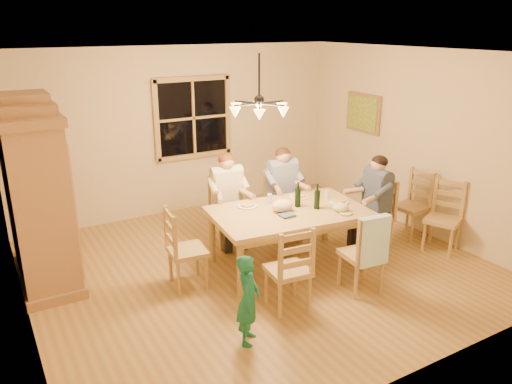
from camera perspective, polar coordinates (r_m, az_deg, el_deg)
floor at (r=6.59m, az=0.32°, el=-8.52°), size 5.50×5.50×0.00m
ceiling at (r=5.87m, az=0.37°, el=15.61°), size 5.50×5.00×0.02m
wall_back at (r=8.28m, az=-8.51°, el=6.92°), size 5.50×0.02×2.70m
wall_left at (r=5.32m, az=-26.11°, el=-1.54°), size 0.02×5.00×2.70m
wall_right at (r=7.81m, az=18.10°, el=5.48°), size 0.02×5.00×2.70m
window at (r=8.29m, az=-7.20°, el=8.40°), size 1.30×0.06×1.30m
painting at (r=8.57m, az=12.15°, el=8.80°), size 0.06×0.78×0.64m
chandelier at (r=5.93m, az=0.36°, el=9.60°), size 0.77×0.68×0.71m
armoire at (r=6.38m, az=-23.63°, el=-0.81°), size 0.66×1.40×2.30m
dining_table at (r=6.40m, az=3.76°, el=-2.91°), size 2.06×1.39×0.76m
chair_far_left at (r=7.13m, az=-3.23°, el=-3.69°), size 0.48×0.46×0.99m
chair_far_right at (r=7.46m, az=3.00°, el=-2.65°), size 0.48×0.46×0.99m
chair_near_left at (r=5.61m, az=3.64°, el=-10.27°), size 0.48×0.46×0.99m
chair_near_right at (r=6.08m, az=11.90°, el=-8.25°), size 0.48×0.46×0.99m
chair_end_left at (r=6.09m, az=-7.79°, el=-7.97°), size 0.46×0.48×0.99m
chair_end_right at (r=7.23m, az=13.27°, el=-3.87°), size 0.46×0.48×0.99m
adult_woman at (r=6.94m, az=-3.32°, el=0.42°), size 0.42×0.46×0.87m
adult_plaid_man at (r=7.28m, az=3.07°, el=1.29°), size 0.42×0.46×0.87m
adult_slate_man at (r=7.04m, az=13.60°, el=0.18°), size 0.46×0.42×0.87m
towel at (r=5.78m, az=13.25°, el=-5.49°), size 0.39×0.14×0.58m
wine_bottle_a at (r=6.45m, az=4.80°, el=-0.29°), size 0.08×0.08×0.33m
wine_bottle_b at (r=6.40m, az=7.00°, el=-0.50°), size 0.08×0.08×0.33m
plate_woman at (r=6.47m, az=-1.01°, el=-1.62°), size 0.26×0.26×0.02m
plate_plaid at (r=6.83m, az=4.90°, el=-0.56°), size 0.26×0.26×0.02m
plate_slate at (r=6.71m, az=9.44°, el=-1.11°), size 0.26×0.26×0.02m
wine_glass_a at (r=6.54m, az=1.57°, el=-0.81°), size 0.06×0.06×0.14m
wine_glass_b at (r=6.74m, az=8.16°, el=-0.42°), size 0.06×0.06×0.14m
cap at (r=6.39m, az=9.67°, el=-1.74°), size 0.20×0.20×0.11m
napkin at (r=6.16m, az=3.58°, el=-2.68°), size 0.19×0.16×0.03m
cloth_bundle at (r=6.30m, az=3.03°, el=-1.56°), size 0.28×0.22×0.15m
child at (r=4.96m, az=-0.89°, el=-12.21°), size 0.39×0.41×0.94m
chair_spare_front at (r=7.39m, az=20.43°, el=-4.08°), size 0.57×0.58×0.99m
chair_spare_back at (r=7.73m, az=17.20°, el=-2.71°), size 0.46×0.47×0.99m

